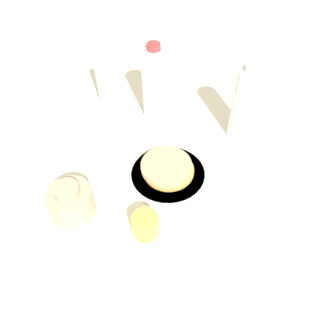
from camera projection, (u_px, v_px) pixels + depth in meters
ground_plane at (173, 168)px, 0.94m from camera, size 4.00×4.00×0.00m
plate at (168, 174)px, 0.92m from camera, size 0.22×0.22×0.01m
pancake_stack at (167, 169)px, 0.90m from camera, size 0.15×0.15×0.04m
juice_glass at (146, 225)px, 0.78m from camera, size 0.07×0.07×0.06m
cream_jug at (71, 202)px, 0.81m from camera, size 0.11×0.11×0.10m
water_bottle_near at (244, 105)px, 0.95m from camera, size 0.07×0.07×0.24m
water_bottle_mid at (106, 77)px, 1.07m from camera, size 0.06×0.06×0.21m
water_bottle_far at (155, 84)px, 1.01m from camera, size 0.08×0.08×0.25m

